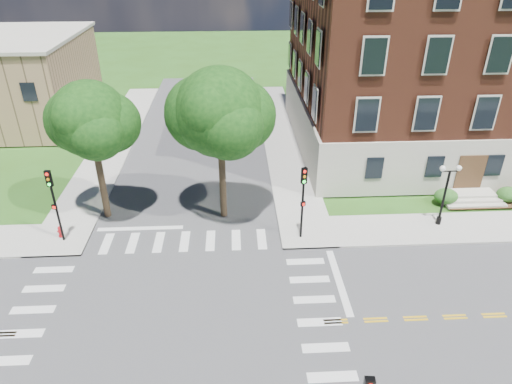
{
  "coord_description": "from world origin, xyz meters",
  "views": [
    {
      "loc": [
        3.22,
        -16.22,
        16.53
      ],
      "look_at": [
        4.46,
        7.57,
        3.2
      ],
      "focal_mm": 32.0,
      "sensor_mm": 36.0,
      "label": 1
    }
  ],
  "objects_px": {
    "traffic_signal_nw": "(53,197)",
    "twin_lamp_west": "(445,192)",
    "fire_hydrant": "(60,232)",
    "traffic_signal_ne": "(303,194)"
  },
  "relations": [
    {
      "from": "traffic_signal_nw",
      "to": "twin_lamp_west",
      "type": "distance_m",
      "value": 23.96
    },
    {
      "from": "traffic_signal_nw",
      "to": "fire_hydrant",
      "type": "bearing_deg",
      "value": 124.16
    },
    {
      "from": "traffic_signal_ne",
      "to": "fire_hydrant",
      "type": "relative_size",
      "value": 6.4
    },
    {
      "from": "fire_hydrant",
      "to": "traffic_signal_ne",
      "type": "bearing_deg",
      "value": -3.14
    },
    {
      "from": "fire_hydrant",
      "to": "traffic_signal_nw",
      "type": "bearing_deg",
      "value": -55.84
    },
    {
      "from": "twin_lamp_west",
      "to": "traffic_signal_ne",
      "type": "bearing_deg",
      "value": -173.7
    },
    {
      "from": "traffic_signal_nw",
      "to": "traffic_signal_ne",
      "type": "bearing_deg",
      "value": -1.62
    },
    {
      "from": "traffic_signal_ne",
      "to": "traffic_signal_nw",
      "type": "distance_m",
      "value": 14.74
    },
    {
      "from": "traffic_signal_ne",
      "to": "fire_hydrant",
      "type": "bearing_deg",
      "value": 176.86
    },
    {
      "from": "traffic_signal_nw",
      "to": "fire_hydrant",
      "type": "relative_size",
      "value": 6.4
    }
  ]
}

